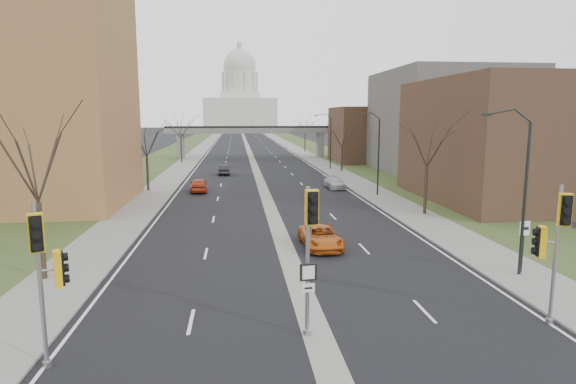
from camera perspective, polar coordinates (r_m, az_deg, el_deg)
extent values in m
plane|color=black|center=(19.27, 3.65, -16.91)|extent=(700.00, 700.00, 0.00)
cube|color=black|center=(167.31, -5.10, 6.09)|extent=(20.00, 600.00, 0.01)
cube|color=gray|center=(167.31, -5.10, 6.08)|extent=(1.20, 600.00, 0.02)
cube|color=gray|center=(167.95, -0.98, 6.15)|extent=(4.00, 600.00, 0.12)
cube|color=gray|center=(167.52, -9.23, 6.03)|extent=(4.00, 600.00, 0.12)
cube|color=#2F401D|center=(168.59, 1.06, 6.16)|extent=(8.00, 600.00, 0.10)
cube|color=#2F401D|center=(167.95, -11.29, 5.97)|extent=(8.00, 600.00, 0.10)
cube|color=#473021|center=(52.60, 24.92, 5.54)|extent=(16.00, 20.00, 12.00)
cube|color=#615D58|center=(75.72, 18.24, 7.86)|extent=(18.00, 22.00, 15.00)
cube|color=#473021|center=(90.65, 9.97, 6.71)|extent=(14.00, 14.00, 10.00)
cube|color=slate|center=(97.87, -12.60, 5.32)|extent=(1.20, 2.50, 5.00)
cube|color=slate|center=(98.73, 3.84, 5.55)|extent=(1.20, 2.50, 5.00)
cube|color=slate|center=(97.16, -4.37, 7.26)|extent=(34.00, 3.00, 1.00)
cube|color=black|center=(97.14, -4.38, 7.67)|extent=(34.00, 0.15, 0.50)
cube|color=silver|center=(337.09, -5.67, 9.23)|extent=(48.00, 42.00, 20.00)
cube|color=silver|center=(337.36, -5.71, 11.27)|extent=(26.00, 26.00, 5.00)
cylinder|color=silver|center=(337.84, -5.73, 12.79)|extent=(22.00, 22.00, 14.00)
sphere|color=silver|center=(338.75, -5.76, 14.65)|extent=(22.00, 22.00, 22.00)
cylinder|color=silver|center=(340.08, -5.79, 16.58)|extent=(3.60, 3.60, 4.50)
cylinder|color=black|center=(27.75, 26.24, -0.84)|extent=(0.16, 0.16, 8.00)
cube|color=black|center=(26.24, 22.61, 8.44)|extent=(0.45, 0.18, 0.14)
cylinder|color=black|center=(51.44, 10.67, 4.06)|extent=(0.16, 0.16, 8.00)
cube|color=black|center=(50.64, 8.29, 8.97)|extent=(0.45, 0.18, 0.14)
cylinder|color=black|center=(76.64, 5.06, 5.75)|extent=(0.16, 0.16, 8.00)
cube|color=black|center=(76.10, 3.39, 9.03)|extent=(0.45, 0.18, 0.14)
cylinder|color=#382B21|center=(27.71, -27.17, -5.14)|extent=(0.28, 0.28, 4.00)
cylinder|color=#382B21|center=(56.34, -16.30, 2.10)|extent=(0.28, 0.28, 3.75)
cylinder|color=#382B21|center=(89.84, -12.53, 4.85)|extent=(0.28, 0.28, 4.25)
cylinder|color=#382B21|center=(42.69, 15.99, 0.17)|extent=(0.28, 0.28, 4.00)
cylinder|color=#382B21|center=(74.12, 6.40, 3.88)|extent=(0.28, 0.28, 3.50)
cylinder|color=#382B21|center=(113.38, 2.02, 5.88)|extent=(0.28, 0.28, 4.25)
cylinder|color=gray|center=(18.10, -27.26, -10.00)|extent=(0.15, 0.15, 5.66)
cylinder|color=gray|center=(19.12, -26.65, -17.76)|extent=(0.30, 0.30, 0.22)
cube|color=gold|center=(17.06, -27.69, -4.31)|extent=(0.59, 0.58, 1.25)
cube|color=gold|center=(17.95, -25.63, -8.21)|extent=(0.58, 0.59, 1.25)
cylinder|color=gray|center=(18.44, 2.33, -8.36)|extent=(0.16, 0.16, 5.83)
cylinder|color=gray|center=(19.46, 2.28, -16.26)|extent=(0.31, 0.31, 0.22)
cube|color=gold|center=(17.37, 2.84, -1.82)|extent=(0.52, 0.50, 1.29)
cube|color=black|center=(18.54, 2.32, -9.35)|extent=(0.67, 0.12, 0.67)
cube|color=silver|center=(18.75, 2.31, -11.14)|extent=(0.51, 0.10, 0.34)
cylinder|color=gray|center=(22.19, 29.12, -6.63)|extent=(0.15, 0.15, 5.75)
cylinder|color=gray|center=(23.03, 28.59, -13.28)|extent=(0.31, 0.31, 0.22)
cube|color=gold|center=(21.26, 29.99, -1.83)|extent=(0.57, 0.56, 1.27)
cube|color=gold|center=(21.89, 27.85, -5.24)|extent=(0.56, 0.57, 1.27)
cylinder|color=black|center=(28.71, 26.06, -6.23)|extent=(0.07, 0.07, 2.42)
cube|color=silver|center=(28.43, 26.23, -3.87)|extent=(0.60, 0.10, 0.77)
imported|color=#B03114|center=(54.76, -10.57, 0.83)|extent=(2.18, 4.69, 1.56)
imported|color=black|center=(70.24, -7.57, 2.63)|extent=(1.56, 4.37, 1.44)
imported|color=#B75113|center=(31.27, 3.88, -5.31)|extent=(2.46, 5.08, 1.39)
imported|color=#A4A3AA|center=(56.69, 5.52, 1.10)|extent=(2.25, 4.73, 1.33)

